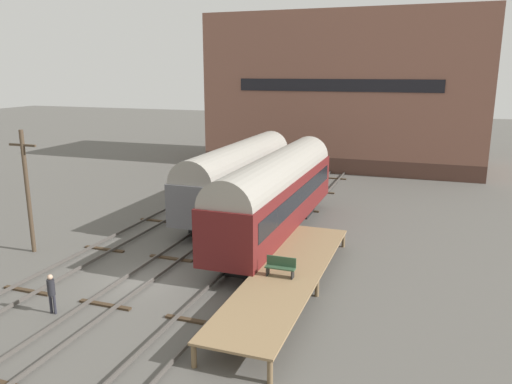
{
  "coord_description": "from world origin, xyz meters",
  "views": [
    {
      "loc": [
        13.15,
        -19.95,
        10.2
      ],
      "look_at": [
        2.2,
        10.94,
        2.2
      ],
      "focal_mm": 35.0,
      "sensor_mm": 36.0,
      "label": 1
    }
  ],
  "objects_px": {
    "utility_pole": "(27,190)",
    "train_car_maroon": "(277,190)",
    "person_worker": "(51,290)",
    "train_car_grey": "(238,173)",
    "bench": "(281,266)"
  },
  "relations": [
    {
      "from": "train_car_maroon",
      "to": "utility_pole",
      "type": "xyz_separation_m",
      "value": [
        -12.47,
        -7.15,
        0.64
      ]
    },
    {
      "from": "train_car_grey",
      "to": "utility_pole",
      "type": "bearing_deg",
      "value": -124.28
    },
    {
      "from": "bench",
      "to": "utility_pole",
      "type": "bearing_deg",
      "value": 176.76
    },
    {
      "from": "utility_pole",
      "to": "train_car_grey",
      "type": "bearing_deg",
      "value": 55.72
    },
    {
      "from": "person_worker",
      "to": "utility_pole",
      "type": "bearing_deg",
      "value": 138.04
    },
    {
      "from": "train_car_grey",
      "to": "train_car_maroon",
      "type": "xyz_separation_m",
      "value": [
        4.39,
        -4.7,
        0.16
      ]
    },
    {
      "from": "train_car_maroon",
      "to": "bench",
      "type": "bearing_deg",
      "value": -71.5
    },
    {
      "from": "train_car_grey",
      "to": "person_worker",
      "type": "xyz_separation_m",
      "value": [
        -1.66,
        -17.63,
        -1.8
      ]
    },
    {
      "from": "train_car_grey",
      "to": "train_car_maroon",
      "type": "relative_size",
      "value": 0.94
    },
    {
      "from": "utility_pole",
      "to": "train_car_maroon",
      "type": "bearing_deg",
      "value": 29.83
    },
    {
      "from": "train_car_maroon",
      "to": "utility_pole",
      "type": "relative_size",
      "value": 2.42
    },
    {
      "from": "bench",
      "to": "utility_pole",
      "type": "xyz_separation_m",
      "value": [
        -15.15,
        0.86,
        2.2
      ]
    },
    {
      "from": "person_worker",
      "to": "train_car_grey",
      "type": "bearing_deg",
      "value": 84.61
    },
    {
      "from": "person_worker",
      "to": "utility_pole",
      "type": "relative_size",
      "value": 0.25
    },
    {
      "from": "train_car_grey",
      "to": "train_car_maroon",
      "type": "distance_m",
      "value": 6.44
    }
  ]
}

